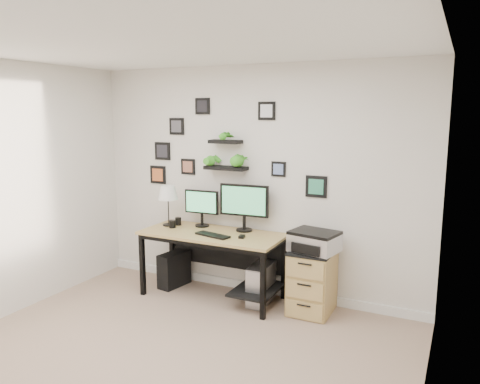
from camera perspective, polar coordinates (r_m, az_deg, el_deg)
The scene contains 14 objects.
room at distance 5.63m, azimuth 1.47°, elevation -11.44°, with size 4.00×4.00×4.00m.
desk at distance 5.30m, azimuth -2.88°, elevation -6.23°, with size 1.60×0.70×0.75m.
monitor_left at distance 5.49m, azimuth -4.70°, elevation -1.64°, with size 0.42×0.18×0.43m.
monitor_right at distance 5.24m, azimuth 0.49°, elevation -1.43°, with size 0.58×0.20×0.53m.
keyboard at distance 5.11m, azimuth -3.35°, elevation -5.28°, with size 0.41×0.13×0.02m, color black.
mouse at distance 5.03m, azimuth 0.23°, elevation -5.46°, with size 0.06×0.09×0.03m, color black.
table_lamp at distance 5.56m, azimuth -8.77°, elevation -0.20°, with size 0.23×0.23×0.48m.
mug at distance 5.51m, azimuth -8.25°, elevation -3.89°, with size 0.08×0.08×0.09m, color black.
pen_cup at distance 5.63m, azimuth -7.54°, elevation -3.55°, with size 0.07×0.07×0.09m, color black.
pc_tower_black at distance 5.78m, azimuth -8.03°, elevation -9.31°, with size 0.18×0.41×0.41m, color black.
pc_tower_grey at distance 5.23m, azimuth 2.57°, elevation -11.15°, with size 0.21×0.45×0.44m.
file_cabinet at distance 5.03m, azimuth 8.77°, elevation -10.70°, with size 0.43×0.53×0.67m.
printer at distance 4.87m, azimuth 9.04°, elevation -5.96°, with size 0.52×0.45×0.21m.
wall_decor at distance 5.36m, azimuth -2.02°, elevation 4.98°, with size 2.28×0.18×1.06m.
Camera 1 is at (2.16, -2.79, 2.08)m, focal length 35.00 mm.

